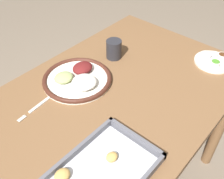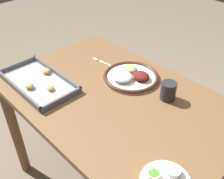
{
  "view_description": "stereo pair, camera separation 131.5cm",
  "coord_description": "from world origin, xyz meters",
  "px_view_note": "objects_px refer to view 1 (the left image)",
  "views": [
    {
      "loc": [
        0.59,
        0.5,
        1.49
      ],
      "look_at": [
        0.01,
        0.0,
        0.8
      ],
      "focal_mm": 42.0,
      "sensor_mm": 36.0,
      "label": 1
    },
    {
      "loc": [
        -0.71,
        0.7,
        1.54
      ],
      "look_at": [
        0.01,
        0.0,
        0.8
      ],
      "focal_mm": 42.0,
      "sensor_mm": 36.0,
      "label": 2
    }
  ],
  "objects_px": {
    "dinner_plate": "(78,78)",
    "drinking_cup": "(114,49)",
    "fork": "(41,104)",
    "saucer_plate": "(214,60)"
  },
  "relations": [
    {
      "from": "dinner_plate",
      "to": "drinking_cup",
      "type": "xyz_separation_m",
      "value": [
        -0.23,
        -0.0,
        0.03
      ]
    },
    {
      "from": "dinner_plate",
      "to": "fork",
      "type": "relative_size",
      "value": 1.5
    },
    {
      "from": "fork",
      "to": "dinner_plate",
      "type": "bearing_deg",
      "value": 173.18
    },
    {
      "from": "fork",
      "to": "drinking_cup",
      "type": "xyz_separation_m",
      "value": [
        -0.43,
        0.01,
        0.04
      ]
    },
    {
      "from": "dinner_plate",
      "to": "fork",
      "type": "bearing_deg",
      "value": -1.84
    },
    {
      "from": "dinner_plate",
      "to": "fork",
      "type": "distance_m",
      "value": 0.19
    },
    {
      "from": "saucer_plate",
      "to": "drinking_cup",
      "type": "bearing_deg",
      "value": -54.39
    },
    {
      "from": "fork",
      "to": "saucer_plate",
      "type": "distance_m",
      "value": 0.79
    },
    {
      "from": "fork",
      "to": "saucer_plate",
      "type": "height_order",
      "value": "saucer_plate"
    },
    {
      "from": "dinner_plate",
      "to": "saucer_plate",
      "type": "xyz_separation_m",
      "value": [
        -0.5,
        0.38,
        -0.0
      ]
    }
  ]
}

